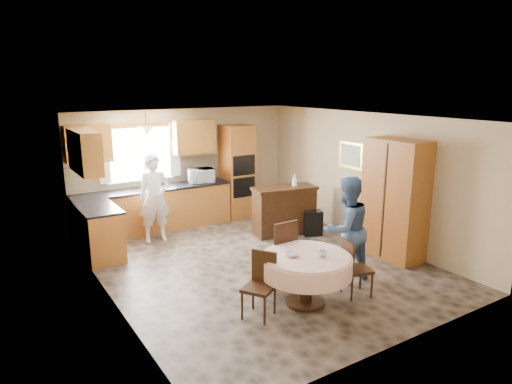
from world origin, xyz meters
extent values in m
cube|color=brown|center=(0.00, 0.00, 0.00)|extent=(5.00, 6.00, 0.01)
cube|color=white|center=(0.00, 0.00, 2.50)|extent=(5.00, 6.00, 0.01)
cube|color=tan|center=(0.00, 3.00, 1.25)|extent=(5.00, 0.02, 2.50)
cube|color=tan|center=(0.00, -3.00, 1.25)|extent=(5.00, 0.02, 2.50)
cube|color=tan|center=(-2.50, 0.00, 1.25)|extent=(0.02, 6.00, 2.50)
cube|color=tan|center=(2.50, 0.00, 1.25)|extent=(0.02, 6.00, 2.50)
cube|color=white|center=(-1.00, 2.98, 1.60)|extent=(1.40, 0.03, 1.10)
cube|color=white|center=(-1.75, 2.93, 1.65)|extent=(0.22, 0.02, 1.15)
cube|color=white|center=(-0.25, 2.93, 1.65)|extent=(0.22, 0.02, 1.15)
cube|color=#AF702E|center=(-0.85, 2.70, 0.44)|extent=(3.30, 0.60, 0.88)
cube|color=black|center=(-0.85, 2.70, 0.90)|extent=(3.30, 0.64, 0.04)
cube|color=#AF702E|center=(-2.20, 1.80, 0.44)|extent=(0.60, 1.20, 0.88)
cube|color=black|center=(-2.20, 1.80, 0.90)|extent=(0.64, 1.20, 0.04)
cube|color=tan|center=(-0.85, 2.99, 1.18)|extent=(3.30, 0.02, 0.55)
cube|color=#B7752D|center=(-2.05, 2.83, 1.91)|extent=(0.85, 0.33, 0.72)
cube|color=#B7752D|center=(0.15, 2.83, 1.91)|extent=(0.90, 0.33, 0.72)
cube|color=#B7752D|center=(-2.33, 1.80, 1.91)|extent=(0.33, 1.20, 0.72)
cube|color=#AF702E|center=(1.15, 2.69, 1.06)|extent=(0.66, 0.62, 2.12)
cube|color=black|center=(1.15, 2.38, 1.25)|extent=(0.56, 0.01, 0.45)
cube|color=black|center=(1.15, 2.38, 0.75)|extent=(0.56, 0.01, 0.45)
cone|color=beige|center=(-1.00, 2.50, 2.12)|extent=(0.36, 0.36, 0.18)
cube|color=#3B2410|center=(1.33, 1.07, 0.46)|extent=(1.37, 0.74, 0.93)
cube|color=black|center=(1.76, 0.69, 0.26)|extent=(0.45, 0.39, 0.51)
cube|color=#AF702E|center=(2.22, -0.98, 1.05)|extent=(0.55, 1.10, 2.11)
cylinder|color=#3B2410|center=(-0.22, -1.58, 0.33)|extent=(0.19, 0.19, 0.66)
cylinder|color=#3B2410|center=(-0.22, -1.58, 0.02)|extent=(0.56, 0.56, 0.04)
cylinder|color=#F3E5C7|center=(-0.22, -1.58, 0.70)|extent=(1.22, 1.22, 0.05)
cylinder|color=#F3E5C7|center=(-0.22, -1.58, 0.57)|extent=(1.28, 1.28, 0.26)
cube|color=#3B2410|center=(-0.98, -1.55, 0.41)|extent=(0.52, 0.52, 0.05)
cube|color=#3B2410|center=(-0.83, -1.46, 0.65)|extent=(0.22, 0.33, 0.45)
cylinder|color=#3B2410|center=(-1.14, -1.71, 0.19)|extent=(0.03, 0.03, 0.39)
cylinder|color=#3B2410|center=(-0.82, -1.71, 0.19)|extent=(0.03, 0.03, 0.39)
cylinder|color=#3B2410|center=(-1.14, -1.39, 0.19)|extent=(0.03, 0.03, 0.39)
cylinder|color=#3B2410|center=(-0.82, -1.39, 0.19)|extent=(0.03, 0.03, 0.39)
cube|color=#3B2410|center=(-0.16, -0.81, 0.48)|extent=(0.47, 0.47, 0.05)
cube|color=#3B2410|center=(-0.15, -1.01, 0.77)|extent=(0.43, 0.06, 0.54)
cylinder|color=#3B2410|center=(-0.35, -1.00, 0.23)|extent=(0.04, 0.04, 0.46)
cylinder|color=#3B2410|center=(0.03, -1.00, 0.23)|extent=(0.04, 0.04, 0.46)
cylinder|color=#3B2410|center=(-0.35, -0.62, 0.23)|extent=(0.04, 0.04, 0.46)
cylinder|color=#3B2410|center=(0.03, -0.62, 0.23)|extent=(0.04, 0.04, 0.46)
cube|color=#3B2410|center=(0.58, -1.78, 0.40)|extent=(0.46, 0.46, 0.04)
cube|color=#3B2410|center=(0.42, -1.73, 0.64)|extent=(0.13, 0.35, 0.44)
cylinder|color=#3B2410|center=(0.42, -1.94, 0.19)|extent=(0.03, 0.03, 0.38)
cylinder|color=#3B2410|center=(0.74, -1.94, 0.19)|extent=(0.03, 0.03, 0.38)
cylinder|color=#3B2410|center=(0.42, -1.62, 0.19)|extent=(0.03, 0.03, 0.38)
cylinder|color=#3B2410|center=(0.74, -1.62, 0.19)|extent=(0.03, 0.03, 0.38)
cube|color=gold|center=(2.47, 0.40, 1.63)|extent=(0.05, 0.65, 0.53)
cube|color=#ADC3CB|center=(2.44, 0.40, 1.63)|extent=(0.01, 0.53, 0.42)
imported|color=silver|center=(0.22, 2.65, 1.07)|extent=(0.61, 0.48, 0.30)
imported|color=silver|center=(-1.05, 2.07, 0.86)|extent=(0.67, 0.48, 1.71)
imported|color=#3C5882|center=(0.80, -1.29, 0.84)|extent=(0.84, 0.67, 1.67)
imported|color=#B2B2B2|center=(1.09, 1.07, 0.95)|extent=(0.25, 0.25, 0.05)
imported|color=silver|center=(1.58, 1.07, 1.07)|extent=(0.12, 0.12, 0.29)
imported|color=#B2B2B2|center=(-0.07, -1.75, 0.77)|extent=(0.12, 0.12, 0.09)
imported|color=#B2B2B2|center=(-0.41, -1.51, 0.75)|extent=(0.21, 0.21, 0.06)
camera|label=1|loc=(-3.97, -6.21, 3.05)|focal=32.00mm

